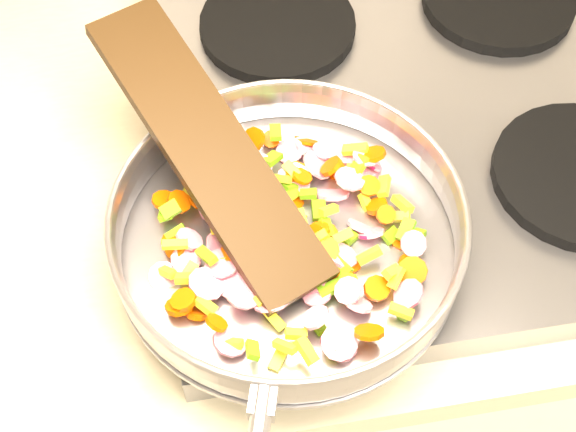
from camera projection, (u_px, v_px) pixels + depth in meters
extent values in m
cube|color=#939399|center=(416.00, 111.00, 0.93)|extent=(0.60, 0.60, 0.04)
cylinder|color=black|center=(322.00, 212.00, 0.82)|extent=(0.19, 0.19, 0.02)
cylinder|color=black|center=(278.00, 25.00, 0.97)|extent=(0.19, 0.19, 0.02)
cylinder|color=#9E9EA5|center=(288.00, 245.00, 0.78)|extent=(0.34, 0.34, 0.01)
torus|color=#9E9EA5|center=(288.00, 228.00, 0.76)|extent=(0.38, 0.38, 0.05)
torus|color=#9E9EA5|center=(288.00, 214.00, 0.74)|extent=(0.34, 0.34, 0.01)
cube|color=#9E9EA5|center=(263.00, 400.00, 0.65)|extent=(0.03, 0.03, 0.02)
cylinder|color=#BD1247|center=(300.00, 261.00, 0.76)|extent=(0.04, 0.04, 0.01)
cylinder|color=#BD1247|center=(348.00, 291.00, 0.72)|extent=(0.03, 0.03, 0.02)
cylinder|color=#D54701|center=(401.00, 239.00, 0.78)|extent=(0.03, 0.02, 0.01)
cylinder|color=#D54701|center=(369.00, 186.00, 0.80)|extent=(0.03, 0.03, 0.01)
cylinder|color=#BD1247|center=(243.00, 295.00, 0.73)|extent=(0.03, 0.03, 0.01)
cylinder|color=#D54701|center=(292.00, 199.00, 0.80)|extent=(0.03, 0.04, 0.02)
cylinder|color=#D54701|center=(174.00, 242.00, 0.78)|extent=(0.04, 0.04, 0.01)
cylinder|color=#D54701|center=(386.00, 214.00, 0.78)|extent=(0.03, 0.02, 0.02)
cube|color=#60A013|center=(275.00, 132.00, 0.84)|extent=(0.01, 0.02, 0.01)
cylinder|color=#D54701|center=(183.00, 300.00, 0.72)|extent=(0.03, 0.03, 0.02)
cylinder|color=#D54701|center=(317.00, 232.00, 0.76)|extent=(0.04, 0.04, 0.02)
cube|color=#60A013|center=(272.00, 159.00, 0.81)|extent=(0.02, 0.03, 0.01)
cylinder|color=#D54701|center=(413.00, 271.00, 0.74)|extent=(0.04, 0.03, 0.02)
cube|color=#60A013|center=(297.00, 175.00, 0.81)|extent=(0.02, 0.02, 0.01)
cube|color=#60A013|center=(304.00, 172.00, 0.82)|extent=(0.02, 0.02, 0.01)
cube|color=yellow|center=(254.00, 207.00, 0.80)|extent=(0.02, 0.02, 0.02)
cube|color=yellow|center=(392.00, 272.00, 0.73)|extent=(0.02, 0.02, 0.02)
cube|color=#60A013|center=(391.00, 235.00, 0.78)|extent=(0.02, 0.02, 0.01)
cylinder|color=#D54701|center=(302.00, 176.00, 0.80)|extent=(0.03, 0.03, 0.01)
cylinder|color=#D54701|center=(373.00, 154.00, 0.82)|extent=(0.04, 0.04, 0.02)
cylinder|color=#D54701|center=(344.00, 281.00, 0.75)|extent=(0.03, 0.03, 0.02)
cylinder|color=#BD1247|center=(350.00, 155.00, 0.84)|extent=(0.03, 0.03, 0.01)
cylinder|color=#D54701|center=(329.00, 250.00, 0.76)|extent=(0.03, 0.03, 0.02)
cylinder|color=#BD1247|center=(294.00, 180.00, 0.81)|extent=(0.04, 0.03, 0.02)
cylinder|color=#D54701|center=(287.00, 233.00, 0.76)|extent=(0.03, 0.03, 0.01)
cube|color=yellow|center=(343.00, 236.00, 0.76)|extent=(0.02, 0.01, 0.02)
cube|color=#60A013|center=(308.00, 285.00, 0.75)|extent=(0.02, 0.02, 0.02)
cylinder|color=#D54701|center=(253.00, 140.00, 0.83)|extent=(0.03, 0.04, 0.03)
cylinder|color=#D54701|center=(296.00, 172.00, 0.81)|extent=(0.03, 0.03, 0.01)
cube|color=#60A013|center=(177.00, 235.00, 0.78)|extent=(0.02, 0.02, 0.02)
cube|color=#60A013|center=(406.00, 230.00, 0.77)|extent=(0.02, 0.03, 0.01)
cylinder|color=#BD1247|center=(232.00, 282.00, 0.74)|extent=(0.04, 0.04, 0.01)
cube|color=yellow|center=(369.00, 255.00, 0.75)|extent=(0.03, 0.02, 0.02)
cylinder|color=#BD1247|center=(317.00, 165.00, 0.82)|extent=(0.04, 0.05, 0.03)
cylinder|color=#BD1247|center=(256.00, 239.00, 0.76)|extent=(0.03, 0.03, 0.02)
cube|color=yellow|center=(222.00, 214.00, 0.78)|extent=(0.01, 0.02, 0.01)
cylinder|color=#BD1247|center=(369.00, 159.00, 0.83)|extent=(0.03, 0.05, 0.04)
cylinder|color=#D54701|center=(271.00, 139.00, 0.84)|extent=(0.02, 0.02, 0.01)
cube|color=yellow|center=(188.00, 278.00, 0.74)|extent=(0.03, 0.02, 0.01)
cube|color=yellow|center=(205.00, 305.00, 0.73)|extent=(0.02, 0.02, 0.02)
cube|color=yellow|center=(355.00, 149.00, 0.82)|extent=(0.03, 0.02, 0.02)
cube|color=#60A013|center=(170.00, 210.00, 0.77)|extent=(0.02, 0.02, 0.01)
cube|color=yellow|center=(175.00, 244.00, 0.75)|extent=(0.03, 0.01, 0.01)
cube|color=#60A013|center=(217.00, 192.00, 0.80)|extent=(0.02, 0.03, 0.01)
cube|color=#60A013|center=(327.00, 228.00, 0.77)|extent=(0.01, 0.02, 0.01)
cylinder|color=#D54701|center=(179.00, 202.00, 0.78)|extent=(0.03, 0.03, 0.02)
cylinder|color=#BD1247|center=(255.00, 165.00, 0.81)|extent=(0.03, 0.03, 0.02)
cylinder|color=#BD1247|center=(366.00, 157.00, 0.82)|extent=(0.03, 0.03, 0.01)
cylinder|color=#BD1247|center=(190.00, 239.00, 0.77)|extent=(0.03, 0.04, 0.02)
cube|color=yellow|center=(397.00, 217.00, 0.78)|extent=(0.03, 0.02, 0.02)
cube|color=#60A013|center=(317.00, 325.00, 0.73)|extent=(0.02, 0.02, 0.01)
cylinder|color=#D54701|center=(196.00, 201.00, 0.79)|extent=(0.02, 0.03, 0.02)
cube|color=yellow|center=(274.00, 206.00, 0.78)|extent=(0.03, 0.01, 0.02)
cube|color=yellow|center=(302.00, 222.00, 0.77)|extent=(0.01, 0.03, 0.01)
cube|color=yellow|center=(366.00, 202.00, 0.80)|extent=(0.01, 0.02, 0.02)
cube|color=#60A013|center=(166.00, 213.00, 0.78)|extent=(0.02, 0.02, 0.02)
cylinder|color=#BD1247|center=(315.00, 317.00, 0.71)|extent=(0.04, 0.04, 0.02)
cube|color=yellow|center=(261.00, 160.00, 0.82)|extent=(0.02, 0.02, 0.01)
cube|color=#60A013|center=(273.00, 219.00, 0.78)|extent=(0.02, 0.02, 0.01)
cylinder|color=#BD1247|center=(408.00, 294.00, 0.73)|extent=(0.03, 0.04, 0.03)
cylinder|color=#BD1247|center=(163.00, 276.00, 0.76)|extent=(0.04, 0.03, 0.02)
cube|color=yellow|center=(265.00, 296.00, 0.72)|extent=(0.02, 0.02, 0.01)
cube|color=#60A013|center=(287.00, 185.00, 0.81)|extent=(0.02, 0.02, 0.02)
cube|color=yellow|center=(189.00, 271.00, 0.75)|extent=(0.02, 0.02, 0.02)
cylinder|color=#D54701|center=(217.00, 323.00, 0.71)|extent=(0.03, 0.03, 0.02)
cube|color=#60A013|center=(418.00, 235.00, 0.77)|extent=(0.02, 0.02, 0.01)
cube|color=yellow|center=(329.00, 210.00, 0.77)|extent=(0.02, 0.02, 0.01)
cube|color=yellow|center=(168.00, 272.00, 0.75)|extent=(0.02, 0.02, 0.02)
cylinder|color=#D54701|center=(231.00, 250.00, 0.75)|extent=(0.03, 0.03, 0.02)
cylinder|color=#D54701|center=(164.00, 200.00, 0.79)|extent=(0.03, 0.03, 0.01)
cube|color=#60A013|center=(405.00, 309.00, 0.73)|extent=(0.02, 0.02, 0.01)
cylinder|color=#D54701|center=(369.00, 332.00, 0.70)|extent=(0.03, 0.03, 0.02)
cube|color=yellow|center=(232.00, 343.00, 0.71)|extent=(0.02, 0.02, 0.01)
cube|color=#60A013|center=(258.00, 205.00, 0.79)|extent=(0.02, 0.02, 0.02)
cylinder|color=#BD1247|center=(247.00, 222.00, 0.79)|extent=(0.04, 0.04, 0.01)
cube|color=yellow|center=(331.00, 347.00, 0.71)|extent=(0.01, 0.03, 0.02)
cube|color=#60A013|center=(239.00, 226.00, 0.78)|extent=(0.02, 0.02, 0.02)
cube|color=#60A013|center=(342.00, 266.00, 0.75)|extent=(0.02, 0.03, 0.01)
cylinder|color=#BD1247|center=(323.00, 151.00, 0.83)|extent=(0.03, 0.03, 0.01)
cube|color=yellow|center=(384.00, 186.00, 0.80)|extent=(0.02, 0.03, 0.01)
cube|color=yellow|center=(285.00, 346.00, 0.70)|extent=(0.02, 0.02, 0.02)
cylinder|color=#BD1247|center=(231.00, 341.00, 0.71)|extent=(0.03, 0.03, 0.01)
cube|color=#60A013|center=(330.00, 289.00, 0.74)|extent=(0.02, 0.02, 0.01)
cube|color=#60A013|center=(297.00, 259.00, 0.76)|extent=(0.02, 0.02, 0.01)
cube|color=yellow|center=(401.00, 311.00, 0.72)|extent=(0.02, 0.02, 0.01)
cylinder|color=#BD1247|center=(277.00, 296.00, 0.73)|extent=(0.03, 0.03, 0.01)
cylinder|color=#BD1247|center=(413.00, 244.00, 0.76)|extent=(0.04, 0.03, 0.02)
cylinder|color=#BD1247|center=(253.00, 291.00, 0.73)|extent=(0.03, 0.04, 0.02)
cube|color=#60A013|center=(244.00, 287.00, 0.75)|extent=(0.02, 0.02, 0.02)
cylinder|color=#BD1247|center=(367.00, 170.00, 0.83)|extent=(0.05, 0.05, 0.02)
cylinder|color=#BD1247|center=(207.00, 284.00, 0.73)|extent=(0.05, 0.05, 0.02)
cylinder|color=#BD1247|center=(290.00, 151.00, 0.84)|extent=(0.03, 0.03, 0.02)
cylinder|color=#D54701|center=(314.00, 235.00, 0.76)|extent=(0.02, 0.03, 0.02)
cube|color=yellow|center=(350.00, 173.00, 0.82)|extent=(0.02, 0.02, 0.01)
cylinder|color=#BD1247|center=(370.00, 233.00, 0.78)|extent=(0.04, 0.03, 0.03)
cube|color=#60A013|center=(308.00, 194.00, 0.80)|extent=(0.02, 0.01, 0.01)
cylinder|color=#D54701|center=(263.00, 268.00, 0.74)|extent=(0.03, 0.03, 0.01)
cube|color=yellow|center=(296.00, 334.00, 0.71)|extent=(0.02, 0.01, 0.01)
cube|color=yellow|center=(269.00, 217.00, 0.78)|extent=(0.01, 0.02, 0.01)
cylinder|color=#D54701|center=(410.00, 266.00, 0.75)|extent=(0.03, 0.04, 0.02)
cylinder|color=#D54701|center=(326.00, 234.00, 0.77)|extent=(0.03, 0.03, 0.01)
cylinder|color=#D54701|center=(278.00, 227.00, 0.77)|extent=(0.02, 0.03, 0.02)
cube|color=yellow|center=(274.00, 318.00, 0.73)|extent=(0.02, 0.03, 0.02)
cylinder|color=#D54701|center=(306.00, 141.00, 0.85)|extent=(0.03, 0.03, 0.02)
cube|color=#60A013|center=(300.00, 229.00, 0.78)|extent=(0.01, 0.02, 0.02)
cylinder|color=#BD1247|center=(222.00, 263.00, 0.75)|extent=(0.05, 0.05, 0.01)
cube|color=yellow|center=(297.00, 225.00, 0.78)|extent=(0.02, 0.03, 0.02)
cube|color=yellow|center=(403.00, 204.00, 0.79)|extent=(0.02, 0.03, 0.02)
cube|color=#60A013|center=(253.00, 350.00, 0.69)|extent=(0.01, 0.02, 0.02)
cylinder|color=#D54701|center=(326.00, 250.00, 0.75)|extent=(0.03, 0.03, 0.01)
cylinder|color=#D54701|center=(377.00, 206.00, 0.80)|extent=(0.03, 0.03, 0.02)
cylinder|color=#BD1247|center=(339.00, 343.00, 0.70)|extent=(0.04, 0.03, 0.02)
cube|color=#60A013|center=(319.00, 210.00, 0.79)|extent=(0.02, 0.02, 0.01)
cube|color=#60A013|center=(232.00, 264.00, 0.75)|extent=(0.02, 0.02, 0.01)
cylinder|color=#BD1247|center=(314.00, 282.00, 0.74)|extent=(0.03, 0.03, 0.01)
cylinder|color=#BD1247|center=(239.00, 248.00, 0.77)|extent=(0.04, 0.04, 0.01)
cube|color=yellow|center=(261.00, 192.00, 0.79)|extent=(0.02, 0.02, 0.02)
cube|color=#60A013|center=(289.00, 196.00, 0.80)|extent=(0.02, 0.02, 0.01)
cube|color=#60A013|center=(347.00, 279.00, 0.74)|extent=(0.02, 0.02, 0.01)
cylinder|color=#BD1247|center=(342.00, 346.00, 0.72)|extent=(0.04, 0.04, 0.03)
cylinder|color=#BD1247|center=(222.00, 145.00, 0.83)|extent=(0.04, 0.04, 0.02)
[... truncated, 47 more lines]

